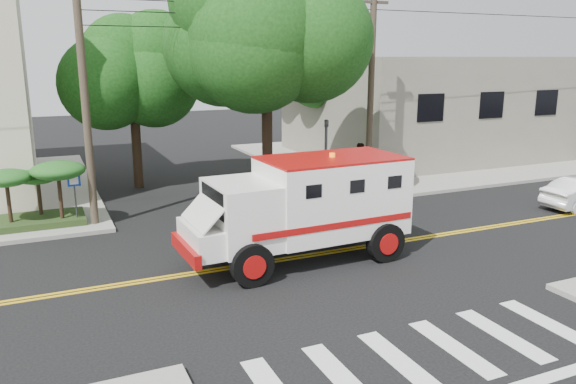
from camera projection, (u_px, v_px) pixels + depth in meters
name	position (u px, v px, depth m)	size (l,w,h in m)	color
ground	(301.00, 257.00, 17.70)	(100.00, 100.00, 0.00)	black
sidewalk_ne	(404.00, 157.00, 35.01)	(17.00, 17.00, 0.15)	gray
building_right	(421.00, 106.00, 35.33)	(14.00, 12.00, 6.00)	slate
utility_pole_left	(85.00, 105.00, 19.76)	(0.28, 0.28, 9.00)	#382D23
utility_pole_right	(371.00, 95.00, 24.64)	(0.28, 0.28, 9.00)	#382D23
tree_main	(279.00, 30.00, 22.29)	(6.08, 5.70, 9.85)	black
tree_left	(139.00, 66.00, 25.76)	(4.48, 4.20, 7.70)	black
tree_right	(322.00, 58.00, 33.78)	(4.80, 4.50, 8.20)	black
traffic_signal	(326.00, 152.00, 23.65)	(0.15, 0.18, 3.60)	#3F3F42
accessibility_sign	(75.00, 192.00, 20.41)	(0.45, 0.10, 2.02)	#3F3F42
palm_planter	(37.00, 185.00, 20.25)	(3.52, 2.63, 2.36)	#1E3314
armored_truck	(306.00, 203.00, 17.09)	(7.03, 3.02, 3.16)	white
pedestrian_a	(384.00, 176.00, 25.00)	(0.59, 0.39, 1.62)	gray
pedestrian_b	(359.00, 161.00, 27.93)	(0.90, 0.70, 1.86)	gray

